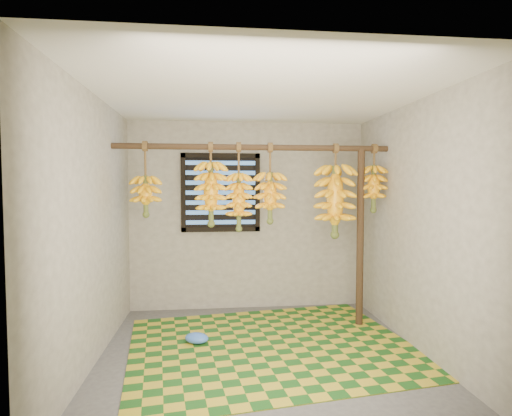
{
  "coord_description": "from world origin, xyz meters",
  "views": [
    {
      "loc": [
        -0.46,
        -3.62,
        1.57
      ],
      "look_at": [
        0.0,
        0.55,
        1.35
      ],
      "focal_mm": 28.0,
      "sensor_mm": 36.0,
      "label": 1
    }
  ],
  "objects": [
    {
      "name": "wall_back",
      "position": [
        0.0,
        1.5,
        1.2
      ],
      "size": [
        3.0,
        0.01,
        2.4
      ],
      "primitive_type": "cube",
      "color": "slate",
      "rests_on": "floor"
    },
    {
      "name": "banana_bunch_d",
      "position": [
        0.17,
        0.7,
        1.46
      ],
      "size": [
        0.34,
        0.34,
        0.87
      ],
      "color": "brown",
      "rests_on": "hanging_pole"
    },
    {
      "name": "floor",
      "position": [
        0.0,
        0.0,
        -0.01
      ],
      "size": [
        3.0,
        3.0,
        0.01
      ],
      "primitive_type": "cube",
      "color": "#474747",
      "rests_on": "ground"
    },
    {
      "name": "banana_bunch_f",
      "position": [
        1.35,
        0.7,
        1.55
      ],
      "size": [
        0.27,
        0.27,
        0.76
      ],
      "color": "brown",
      "rests_on": "hanging_pole"
    },
    {
      "name": "window",
      "position": [
        -0.35,
        1.48,
        1.5
      ],
      "size": [
        1.0,
        0.04,
        1.0
      ],
      "color": "black",
      "rests_on": "wall_back"
    },
    {
      "name": "woven_mat",
      "position": [
        0.12,
        0.21,
        0.01
      ],
      "size": [
        2.99,
        2.52,
        0.01
      ],
      "primitive_type": "cube",
      "rotation": [
        0.0,
        0.0,
        0.13
      ],
      "color": "#184C16",
      "rests_on": "floor"
    },
    {
      "name": "banana_bunch_e",
      "position": [
        0.9,
        0.7,
        1.41
      ],
      "size": [
        0.43,
        0.43,
        1.03
      ],
      "color": "brown",
      "rests_on": "hanging_pole"
    },
    {
      "name": "plastic_bag",
      "position": [
        -0.62,
        0.34,
        0.06
      ],
      "size": [
        0.3,
        0.26,
        0.1
      ],
      "primitive_type": "ellipsoid",
      "rotation": [
        0.0,
        0.0,
        -0.42
      ],
      "color": "blue",
      "rests_on": "woven_mat"
    },
    {
      "name": "wall_left",
      "position": [
        -1.5,
        0.0,
        1.2
      ],
      "size": [
        0.01,
        3.0,
        2.4
      ],
      "primitive_type": "cube",
      "color": "slate",
      "rests_on": "floor"
    },
    {
      "name": "banana_bunch_a",
      "position": [
        -1.16,
        0.7,
        1.48
      ],
      "size": [
        0.32,
        0.32,
        0.79
      ],
      "color": "brown",
      "rests_on": "hanging_pole"
    },
    {
      "name": "banana_bunch_b",
      "position": [
        -0.47,
        0.7,
        1.5
      ],
      "size": [
        0.33,
        0.33,
        0.9
      ],
      "color": "brown",
      "rests_on": "hanging_pole"
    },
    {
      "name": "banana_bunch_c",
      "position": [
        -0.17,
        0.7,
        1.41
      ],
      "size": [
        0.28,
        0.28,
        0.95
      ],
      "color": "brown",
      "rests_on": "hanging_pole"
    },
    {
      "name": "hanging_pole",
      "position": [
        0.0,
        0.7,
        2.0
      ],
      "size": [
        3.0,
        0.06,
        0.06
      ],
      "primitive_type": "cylinder",
      "rotation": [
        0.0,
        1.57,
        0.0
      ],
      "color": "#3D2718",
      "rests_on": "wall_left"
    },
    {
      "name": "wall_right",
      "position": [
        1.5,
        0.0,
        1.2
      ],
      "size": [
        0.01,
        3.0,
        2.4
      ],
      "primitive_type": "cube",
      "color": "slate",
      "rests_on": "floor"
    },
    {
      "name": "support_post",
      "position": [
        1.2,
        0.7,
        1.0
      ],
      "size": [
        0.08,
        0.08,
        2.0
      ],
      "primitive_type": "cylinder",
      "color": "#3D2718",
      "rests_on": "floor"
    },
    {
      "name": "ceiling",
      "position": [
        0.0,
        0.0,
        2.4
      ],
      "size": [
        3.0,
        3.0,
        0.01
      ],
      "primitive_type": "cube",
      "color": "silver",
      "rests_on": "wall_back"
    }
  ]
}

